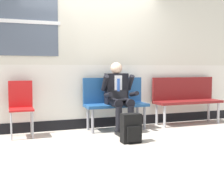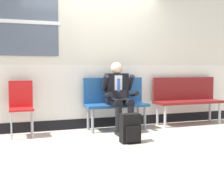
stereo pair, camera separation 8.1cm
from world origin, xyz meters
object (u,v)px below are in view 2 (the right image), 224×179
Objects in this scene: backpack at (130,129)px; person_seated at (119,95)px; bench_with_person at (115,100)px; folding_chair at (21,103)px; bench_empty at (187,97)px.

person_seated is at bearing 81.26° from backpack.
bench_with_person is 1.65m from folding_chair.
person_seated reaches higher than backpack.
bench_empty reaches higher than folding_chair.
backpack is 0.48× the size of folding_chair.
person_seated is 0.94m from backpack.
bench_with_person is at bearing 82.97° from backpack.
person_seated is at bearing -90.00° from bench_with_person.
folding_chair is (-1.52, 0.99, 0.33)m from backpack.
person_seated is at bearing -5.91° from folding_chair.
folding_chair is at bearing 146.91° from backpack.
bench_empty is 1.15× the size of person_seated.
bench_with_person is 1.08m from backpack.
folding_chair is (-3.18, -0.03, 0.01)m from bench_empty.
bench_empty is at bearing 0.01° from bench_with_person.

